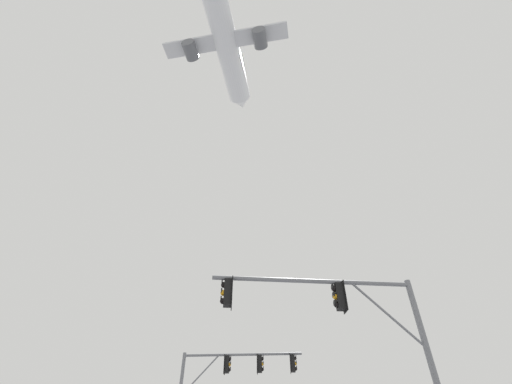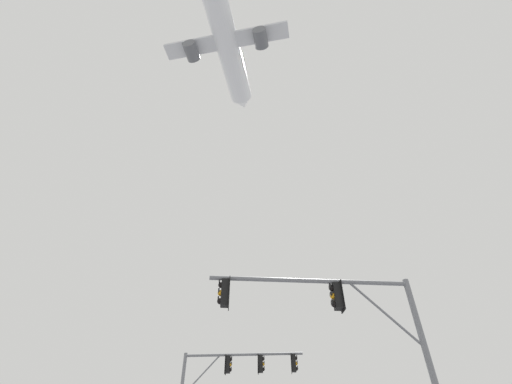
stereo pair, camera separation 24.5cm
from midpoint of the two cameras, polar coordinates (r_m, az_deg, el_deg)
The scene contains 3 objects.
signal_pole_near at distance 12.36m, azimuth 14.46°, elevation -20.22°, with size 7.01×0.97×6.47m.
signal_pole_far at distance 22.47m, azimuth -4.93°, elevation -28.49°, with size 7.08×0.66×6.66m.
airplane at distance 60.58m, azimuth -5.09°, elevation 23.30°, with size 20.10×26.02×7.09m.
Camera 1 is at (-0.00, -5.11, 1.20)m, focal length 24.24 mm.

